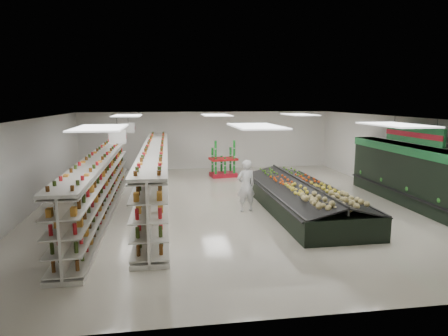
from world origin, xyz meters
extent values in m
plane|color=beige|center=(0.00, 0.00, 0.00)|extent=(16.00, 16.00, 0.00)
cube|color=white|center=(0.00, 0.00, 3.20)|extent=(14.00, 16.00, 0.02)
cube|color=white|center=(0.00, 8.00, 1.60)|extent=(14.00, 0.02, 3.20)
cube|color=white|center=(0.00, -8.00, 1.60)|extent=(14.00, 0.02, 3.20)
cube|color=white|center=(-7.00, 0.00, 1.60)|extent=(0.02, 16.00, 3.20)
cube|color=white|center=(7.00, 0.00, 1.60)|extent=(0.02, 16.00, 3.20)
cube|color=black|center=(6.55, -1.50, 1.10)|extent=(0.80, 8.00, 2.20)
cube|color=#1E7036|center=(6.53, -1.50, 2.05)|extent=(0.85, 8.00, 0.30)
cube|color=black|center=(6.30, -1.50, 0.55)|extent=(0.55, 7.80, 0.15)
cube|color=silver|center=(6.40, -1.50, 1.35)|extent=(0.45, 7.70, 0.03)
cube|color=silver|center=(6.40, -1.50, 1.65)|extent=(0.45, 7.70, 0.03)
cube|color=white|center=(-3.80, -2.00, 2.75)|extent=(0.50, 0.06, 0.40)
cube|color=red|center=(-3.80, -2.00, 2.75)|extent=(0.52, 0.02, 0.12)
cylinder|color=black|center=(-3.80, -2.00, 3.05)|extent=(0.01, 0.01, 0.50)
cube|color=white|center=(-3.80, 2.00, 2.75)|extent=(0.50, 0.06, 0.40)
cube|color=red|center=(-3.80, 2.00, 2.75)|extent=(0.52, 0.02, 0.12)
cylinder|color=black|center=(-3.80, 2.00, 3.05)|extent=(0.01, 0.01, 0.50)
cube|color=#1E7036|center=(6.25, -1.50, 2.65)|extent=(0.10, 3.20, 0.60)
cube|color=red|center=(6.19, -1.50, 2.65)|extent=(0.03, 3.20, 0.18)
cylinder|color=black|center=(6.25, -2.70, 3.05)|extent=(0.01, 0.01, 0.50)
cylinder|color=black|center=(6.25, -0.30, 3.05)|extent=(0.01, 0.01, 0.50)
cube|color=white|center=(-4.62, -0.47, 0.06)|extent=(0.89, 11.35, 0.11)
cube|color=white|center=(-4.62, -0.47, 0.95)|extent=(0.09, 11.34, 1.89)
cube|color=white|center=(-4.62, -0.47, 1.93)|extent=(0.89, 11.35, 0.08)
cube|color=silver|center=(-4.84, -0.47, 0.17)|extent=(0.45, 11.25, 0.03)
cube|color=silver|center=(-4.84, -0.47, 0.58)|extent=(0.45, 11.25, 0.03)
cube|color=silver|center=(-4.84, -0.47, 1.00)|extent=(0.45, 11.25, 0.03)
cube|color=silver|center=(-4.84, -0.47, 1.41)|extent=(0.45, 11.25, 0.03)
cube|color=silver|center=(-4.84, -0.47, 1.82)|extent=(0.45, 11.25, 0.03)
cube|color=silver|center=(-4.40, -0.47, 0.17)|extent=(0.45, 11.25, 0.03)
cube|color=silver|center=(-4.40, -0.47, 0.58)|extent=(0.45, 11.25, 0.03)
cube|color=silver|center=(-4.40, -0.47, 1.00)|extent=(0.45, 11.25, 0.03)
cube|color=silver|center=(-4.40, -0.47, 1.41)|extent=(0.45, 11.25, 0.03)
cube|color=silver|center=(-4.40, -0.47, 1.82)|extent=(0.45, 11.25, 0.03)
cube|color=white|center=(-2.76, 0.57, 0.06)|extent=(1.08, 12.28, 0.12)
cube|color=white|center=(-2.76, 0.57, 1.02)|extent=(0.22, 12.27, 2.05)
cube|color=white|center=(-2.76, 0.57, 2.09)|extent=(1.08, 12.28, 0.08)
cube|color=silver|center=(-2.99, 0.57, 0.18)|extent=(0.60, 12.18, 0.03)
cube|color=silver|center=(-2.99, 0.57, 0.63)|extent=(0.60, 12.18, 0.03)
cube|color=silver|center=(-2.99, 0.57, 1.08)|extent=(0.60, 12.18, 0.03)
cube|color=silver|center=(-2.99, 0.57, 1.53)|extent=(0.60, 12.18, 0.03)
cube|color=silver|center=(-2.99, 0.57, 1.97)|extent=(0.60, 12.18, 0.03)
cube|color=silver|center=(-2.52, 0.57, 0.18)|extent=(0.60, 12.18, 0.03)
cube|color=silver|center=(-2.52, 0.57, 0.63)|extent=(0.60, 12.18, 0.03)
cube|color=silver|center=(-2.52, 0.57, 1.08)|extent=(0.60, 12.18, 0.03)
cube|color=silver|center=(-2.52, 0.57, 1.53)|extent=(0.60, 12.18, 0.03)
cube|color=silver|center=(-2.52, 0.57, 1.97)|extent=(0.60, 12.18, 0.03)
cube|color=black|center=(2.33, -1.22, 0.36)|extent=(2.53, 7.18, 0.72)
cube|color=#262626|center=(1.14, -1.23, 0.74)|extent=(0.13, 7.16, 0.06)
cube|color=#262626|center=(3.52, -1.20, 0.74)|extent=(0.13, 7.16, 0.06)
cube|color=black|center=(1.69, -1.22, 0.84)|extent=(1.39, 7.07, 0.37)
cube|color=black|center=(2.97, -1.21, 0.84)|extent=(1.39, 7.07, 0.37)
cube|color=#262626|center=(2.33, -1.22, 0.94)|extent=(0.12, 7.06, 0.26)
cube|color=red|center=(0.54, 5.38, 0.11)|extent=(1.38, 1.01, 0.21)
cube|color=red|center=(0.54, 5.38, 0.91)|extent=(1.44, 1.07, 0.11)
imported|color=silver|center=(0.35, -1.08, 0.91)|extent=(0.74, 0.56, 1.83)
imported|color=tan|center=(-3.29, 4.83, 0.75)|extent=(0.71, 0.85, 1.50)
camera|label=1|loc=(-2.45, -14.32, 3.85)|focal=32.00mm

